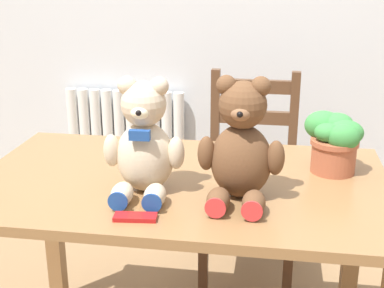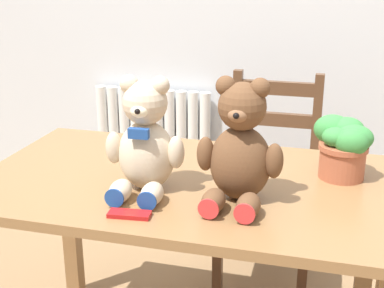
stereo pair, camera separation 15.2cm
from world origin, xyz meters
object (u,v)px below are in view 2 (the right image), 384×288
(teddy_bear_left, at_px, (145,143))
(chocolate_bar, at_px, (129,214))
(teddy_bear_right, at_px, (240,149))
(wooden_chair_behind, at_px, (270,183))
(potted_plant, at_px, (343,144))

(teddy_bear_left, bearing_deg, chocolate_bar, 92.84)
(teddy_bear_right, distance_m, chocolate_bar, 0.35)
(wooden_chair_behind, xyz_separation_m, potted_plant, (0.28, -0.59, 0.40))
(potted_plant, relative_size, chocolate_bar, 1.67)
(teddy_bear_left, distance_m, teddy_bear_right, 0.28)
(wooden_chair_behind, distance_m, teddy_bear_right, 0.95)
(wooden_chair_behind, relative_size, potted_plant, 4.93)
(potted_plant, distance_m, chocolate_bar, 0.70)
(wooden_chair_behind, bearing_deg, teddy_bear_right, 90.23)
(teddy_bear_right, bearing_deg, chocolate_bar, 36.95)
(wooden_chair_behind, relative_size, chocolate_bar, 8.20)
(teddy_bear_left, distance_m, chocolate_bar, 0.23)
(wooden_chair_behind, distance_m, potted_plant, 0.77)
(wooden_chair_behind, height_order, potted_plant, potted_plant)
(potted_plant, bearing_deg, teddy_bear_right, -137.89)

